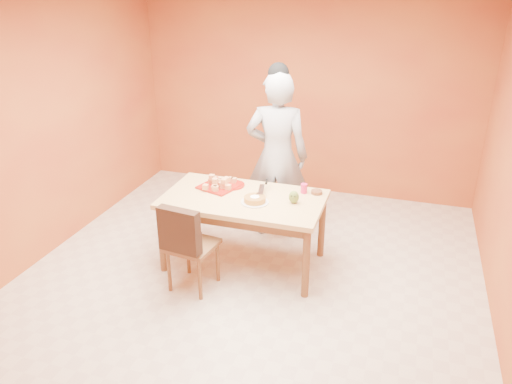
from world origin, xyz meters
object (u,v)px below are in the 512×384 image
(person, at_px, (277,157))
(egg_ornament, at_px, (294,197))
(magenta_glass, at_px, (304,188))
(dining_table, at_px, (244,206))
(sponge_cake, at_px, (255,199))
(dining_chair, at_px, (191,244))
(checker_tin, at_px, (317,192))
(pastry_platter, at_px, (219,186))
(red_dinner_plate, at_px, (232,185))

(person, xyz_separation_m, egg_ornament, (0.37, -0.73, -0.12))
(person, relative_size, magenta_glass, 19.58)
(dining_table, bearing_deg, magenta_glass, 27.65)
(dining_table, relative_size, person, 0.84)
(sponge_cake, bearing_deg, dining_chair, -134.60)
(magenta_glass, bearing_deg, dining_table, -152.35)
(checker_tin, bearing_deg, person, 140.87)
(dining_table, height_order, person, person)
(dining_chair, distance_m, magenta_glass, 1.27)
(dining_table, relative_size, pastry_platter, 4.46)
(dining_chair, relative_size, sponge_cake, 4.30)
(dining_table, distance_m, red_dinner_plate, 0.33)
(person, distance_m, pastry_platter, 0.77)
(red_dinner_plate, xyz_separation_m, egg_ornament, (0.72, -0.22, 0.06))
(dining_table, distance_m, pastry_platter, 0.38)
(dining_table, bearing_deg, dining_chair, -119.75)
(magenta_glass, bearing_deg, sponge_cake, -136.84)
(pastry_platter, relative_size, red_dinner_plate, 1.32)
(person, relative_size, egg_ornament, 14.95)
(dining_table, height_order, checker_tin, checker_tin)
(pastry_platter, height_order, checker_tin, checker_tin)
(sponge_cake, xyz_separation_m, egg_ornament, (0.36, 0.11, 0.03))
(red_dinner_plate, bearing_deg, checker_tin, 4.44)
(dining_chair, bearing_deg, checker_tin, 48.19)
(egg_ornament, bearing_deg, sponge_cake, 174.80)
(person, bearing_deg, checker_tin, 133.51)
(egg_ornament, bearing_deg, person, 95.41)
(red_dinner_plate, height_order, checker_tin, checker_tin)
(person, bearing_deg, dining_table, 72.19)
(red_dinner_plate, height_order, egg_ornament, egg_ornament)
(sponge_cake, bearing_deg, red_dinner_plate, 137.80)
(red_dinner_plate, height_order, sponge_cake, sponge_cake)
(person, distance_m, red_dinner_plate, 0.64)
(red_dinner_plate, bearing_deg, dining_table, -48.22)
(sponge_cake, relative_size, magenta_glass, 2.20)
(pastry_platter, bearing_deg, sponge_cake, -28.07)
(dining_chair, xyz_separation_m, checker_tin, (1.01, 0.88, 0.30))
(red_dinner_plate, relative_size, magenta_glass, 2.81)
(dining_table, xyz_separation_m, magenta_glass, (0.55, 0.29, 0.14))
(dining_chair, distance_m, checker_tin, 1.37)
(dining_table, height_order, red_dinner_plate, red_dinner_plate)
(person, height_order, magenta_glass, person)
(dining_chair, bearing_deg, dining_table, 67.38)
(sponge_cake, bearing_deg, magenta_glass, 43.16)
(egg_ornament, bearing_deg, dining_table, 160.36)
(dining_chair, relative_size, magenta_glass, 9.49)
(pastry_platter, height_order, egg_ornament, egg_ornament)
(egg_ornament, xyz_separation_m, magenta_glass, (0.04, 0.27, -0.01))
(person, relative_size, red_dinner_plate, 6.96)
(person, xyz_separation_m, magenta_glass, (0.41, -0.46, -0.14))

